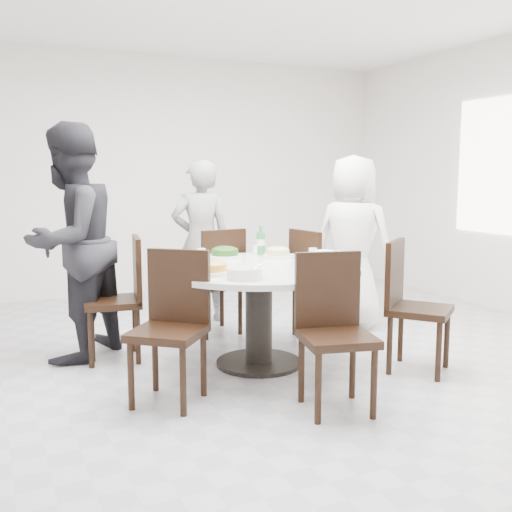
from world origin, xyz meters
name	(u,v)px	position (x,y,z in m)	size (l,w,h in m)	color
floor	(259,359)	(0.00, 0.00, 0.00)	(6.00, 6.00, 0.01)	#AFAEB3
wall_back	(153,175)	(0.00, 3.00, 1.40)	(6.00, 0.01, 2.80)	white
dining_table	(259,316)	(-0.06, -0.12, 0.38)	(1.50, 1.50, 0.75)	silver
chair_ne	(322,284)	(0.77, 0.35, 0.47)	(0.42, 0.42, 0.95)	black
chair_n	(214,281)	(-0.04, 0.86, 0.47)	(0.42, 0.42, 0.95)	black
chair_nw	(113,299)	(-1.02, 0.46, 0.47)	(0.42, 0.42, 0.95)	black
chair_sw	(167,329)	(-0.89, -0.57, 0.47)	(0.42, 0.42, 0.95)	black
chair_s	(337,334)	(0.00, -1.11, 0.47)	(0.42, 0.42, 0.95)	black
chair_se	(420,307)	(0.94, -0.74, 0.47)	(0.42, 0.42, 0.95)	black
diner_right	(353,242)	(1.23, 0.56, 0.80)	(0.78, 0.51, 1.59)	white
diner_middle	(201,242)	(0.01, 1.34, 0.78)	(0.57, 0.37, 1.55)	black
diner_left	(70,243)	(-1.29, 0.62, 0.90)	(0.88, 0.69, 1.81)	black
dish_greens	(225,254)	(-0.13, 0.38, 0.79)	(0.28, 0.28, 0.07)	white
dish_pale	(278,254)	(0.27, 0.21, 0.78)	(0.24, 0.24, 0.06)	white
dish_orange	(190,263)	(-0.53, 0.06, 0.78)	(0.24, 0.24, 0.06)	white
dish_redbrown	(320,261)	(0.39, -0.25, 0.78)	(0.25, 0.25, 0.06)	white
dish_tofu	(212,270)	(-0.49, -0.31, 0.78)	(0.26, 0.26, 0.07)	white
rice_bowl	(325,264)	(0.25, -0.55, 0.81)	(0.27, 0.27, 0.12)	silver
soup_bowl	(245,273)	(-0.36, -0.55, 0.79)	(0.23, 0.23, 0.07)	white
beverage_bottle	(261,240)	(0.21, 0.42, 0.87)	(0.07, 0.07, 0.25)	#30793E
tea_cups	(229,251)	(-0.04, 0.51, 0.79)	(0.07, 0.07, 0.08)	white
chopsticks	(229,255)	(-0.04, 0.51, 0.76)	(0.24, 0.04, 0.01)	tan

